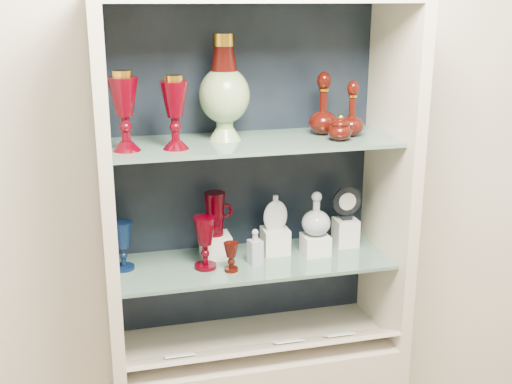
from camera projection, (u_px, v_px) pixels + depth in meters
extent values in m
cube|color=silver|center=(241.00, 148.00, 2.29)|extent=(3.50, 0.02, 2.80)
cube|color=black|center=(243.00, 170.00, 2.29)|extent=(0.98, 0.02, 1.15)
cube|color=beige|center=(107.00, 195.00, 2.00)|extent=(0.04, 0.40, 1.15)
cube|color=beige|center=(390.00, 175.00, 2.22)|extent=(0.04, 0.40, 1.15)
cube|color=slate|center=(255.00, 261.00, 2.21)|extent=(0.92, 0.34, 0.01)
cube|color=slate|center=(255.00, 142.00, 2.09)|extent=(0.92, 0.34, 0.01)
cube|color=beige|center=(264.00, 348.00, 2.16)|extent=(0.92, 0.17, 0.09)
cube|color=white|center=(288.00, 341.00, 2.18)|extent=(0.10, 0.06, 0.03)
cube|color=white|center=(339.00, 335.00, 2.22)|extent=(0.10, 0.06, 0.03)
cube|color=white|center=(180.00, 355.00, 2.09)|extent=(0.10, 0.06, 0.03)
cube|color=silver|center=(216.00, 246.00, 2.23)|extent=(0.10, 0.10, 0.08)
cube|color=silver|center=(275.00, 241.00, 2.26)|extent=(0.09, 0.09, 0.09)
cube|color=silver|center=(315.00, 245.00, 2.25)|extent=(0.09, 0.09, 0.07)
cube|color=silver|center=(345.00, 232.00, 2.32)|extent=(0.08, 0.08, 0.10)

